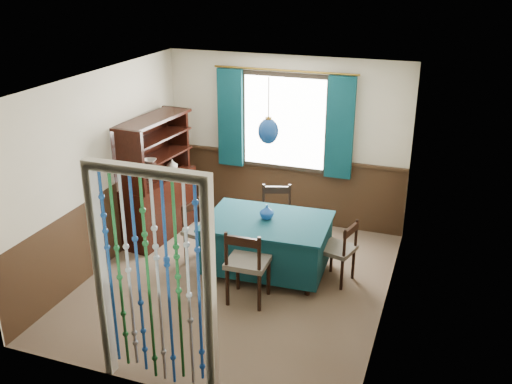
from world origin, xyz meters
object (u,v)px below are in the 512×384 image
at_px(chair_far, 277,217).
at_px(chair_right, 340,250).
at_px(chair_left, 200,231).
at_px(dining_table, 267,242).
at_px(sideboard, 158,195).
at_px(vase_table, 267,212).
at_px(vase_sideboard, 172,164).
at_px(bowl_shelf, 150,161).
at_px(chair_near, 247,263).
at_px(pendant_lamp, 268,131).

height_order(chair_far, chair_right, chair_far).
bearing_deg(chair_far, chair_left, 22.43).
relative_size(dining_table, sideboard, 0.90).
relative_size(chair_left, sideboard, 0.48).
xyz_separation_m(dining_table, vase_table, (-0.03, 0.04, 0.39)).
height_order(dining_table, chair_left, chair_left).
distance_m(chair_left, sideboard, 1.07).
bearing_deg(vase_sideboard, chair_left, -46.90).
relative_size(chair_right, bowl_shelf, 4.26).
height_order(chair_far, vase_sideboard, vase_sideboard).
xyz_separation_m(chair_right, vase_table, (-0.93, -0.05, 0.38)).
bearing_deg(chair_far, chair_near, 75.56).
distance_m(chair_near, chair_right, 1.21).
bearing_deg(sideboard, chair_near, -28.34).
relative_size(vase_table, vase_sideboard, 0.91).
height_order(chair_far, chair_left, chair_far).
xyz_separation_m(dining_table, pendant_lamp, (-0.00, 0.00, 1.45)).
relative_size(chair_far, vase_table, 5.21).
bearing_deg(chair_left, sideboard, -109.13).
height_order(dining_table, sideboard, sideboard).
bearing_deg(vase_sideboard, vase_table, -25.97).
relative_size(chair_far, bowl_shelf, 4.63).
xyz_separation_m(chair_far, bowl_shelf, (-1.67, -0.41, 0.75)).
bearing_deg(vase_sideboard, sideboard, -99.21).
height_order(chair_near, sideboard, sideboard).
bearing_deg(dining_table, chair_right, 2.86).
xyz_separation_m(chair_far, vase_sideboard, (-1.67, 0.20, 0.50)).
xyz_separation_m(chair_right, pendant_lamp, (-0.90, -0.09, 1.44)).
bearing_deg(pendant_lamp, chair_near, -90.39).
bearing_deg(chair_near, chair_left, 140.96).
height_order(pendant_lamp, vase_table, pendant_lamp).
bearing_deg(chair_left, chair_near, 64.29).
distance_m(dining_table, chair_near, 0.71).
bearing_deg(chair_far, dining_table, 80.00).
xyz_separation_m(dining_table, chair_near, (-0.00, -0.71, 0.07)).
bearing_deg(chair_left, pendant_lamp, 102.47).
height_order(chair_left, pendant_lamp, pendant_lamp).
relative_size(chair_left, vase_sideboard, 4.46).
distance_m(chair_left, vase_sideboard, 1.35).
xyz_separation_m(dining_table, chair_right, (0.90, 0.09, 0.01)).
height_order(chair_left, vase_table, vase_table).
bearing_deg(chair_far, sideboard, -12.90).
bearing_deg(chair_far, bowl_shelf, -4.56).
bearing_deg(dining_table, chair_left, 178.11).
bearing_deg(chair_left, vase_sideboard, -125.40).
distance_m(chair_right, sideboard, 2.77).
height_order(chair_left, vase_sideboard, vase_sideboard).
relative_size(chair_far, chair_right, 1.09).
bearing_deg(sideboard, vase_table, -9.17).
bearing_deg(pendant_lamp, vase_table, 120.61).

